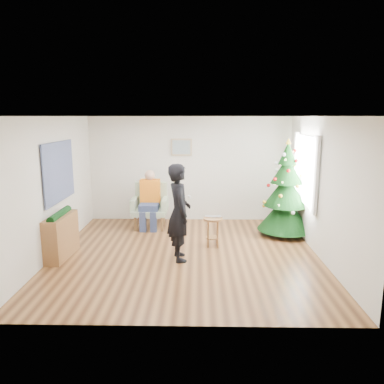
{
  "coord_description": "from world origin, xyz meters",
  "views": [
    {
      "loc": [
        0.25,
        -6.78,
        2.6
      ],
      "look_at": [
        0.1,
        0.6,
        1.1
      ],
      "focal_mm": 35.0,
      "sensor_mm": 36.0,
      "label": 1
    }
  ],
  "objects_px": {
    "console": "(61,236)",
    "armchair": "(150,211)",
    "stool": "(213,232)",
    "christmas_tree": "(286,192)",
    "standing_man": "(179,212)"
  },
  "relations": [
    {
      "from": "console",
      "to": "armchair",
      "type": "bearing_deg",
      "value": 57.36
    },
    {
      "from": "stool",
      "to": "console",
      "type": "distance_m",
      "value": 2.93
    },
    {
      "from": "christmas_tree",
      "to": "stool",
      "type": "distance_m",
      "value": 1.93
    },
    {
      "from": "christmas_tree",
      "to": "armchair",
      "type": "distance_m",
      "value": 3.16
    },
    {
      "from": "stool",
      "to": "armchair",
      "type": "bearing_deg",
      "value": 137.71
    },
    {
      "from": "christmas_tree",
      "to": "armchair",
      "type": "xyz_separation_m",
      "value": [
        -3.07,
        0.52,
        -0.58
      ]
    },
    {
      "from": "armchair",
      "to": "console",
      "type": "xyz_separation_m",
      "value": [
        -1.41,
        -1.97,
        0.01
      ]
    },
    {
      "from": "stool",
      "to": "christmas_tree",
      "type": "bearing_deg",
      "value": 26.11
    },
    {
      "from": "armchair",
      "to": "standing_man",
      "type": "distance_m",
      "value": 2.25
    },
    {
      "from": "christmas_tree",
      "to": "stool",
      "type": "bearing_deg",
      "value": -153.89
    },
    {
      "from": "stool",
      "to": "console",
      "type": "bearing_deg",
      "value": -166.97
    },
    {
      "from": "stool",
      "to": "console",
      "type": "relative_size",
      "value": 0.59
    },
    {
      "from": "console",
      "to": "standing_man",
      "type": "bearing_deg",
      "value": 1.17
    },
    {
      "from": "christmas_tree",
      "to": "console",
      "type": "distance_m",
      "value": 4.74
    },
    {
      "from": "standing_man",
      "to": "console",
      "type": "height_order",
      "value": "standing_man"
    }
  ]
}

